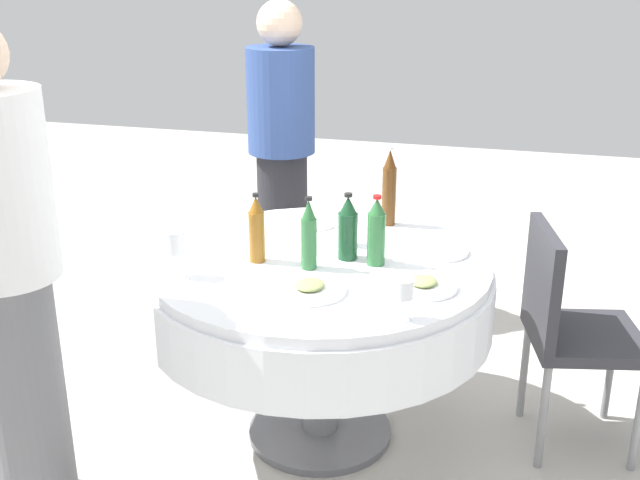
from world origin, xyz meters
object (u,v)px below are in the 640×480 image
plate_east (439,250)px  plate_outer (310,222)px  bottle_amber_right (257,230)px  bottle_dark_green_rear (348,229)px  bottle_green_near (309,236)px  plate_front (309,289)px  dining_table (320,298)px  wine_glass_near (342,219)px  bottle_brown_south (389,189)px  person_far (7,276)px  chair_mid (566,320)px  wine_glass_mid (177,244)px  plate_west (423,285)px  bottle_green_far (376,233)px  person_rear (282,153)px  wine_glass_south (403,291)px

plate_east → plate_outer: (0.18, 0.55, 0.00)m
bottle_amber_right → bottle_dark_green_rear: bearing=-70.1°
bottle_green_near → plate_front: bottle_green_near is taller
dining_table → wine_glass_near: (0.17, -0.04, 0.26)m
bottle_brown_south → person_far: person_far is taller
plate_outer → chair_mid: chair_mid is taller
bottle_amber_right → person_far: (-0.57, 0.62, -0.01)m
bottle_amber_right → plate_front: bearing=-129.7°
dining_table → wine_glass_mid: (-0.27, 0.43, 0.27)m
plate_front → bottle_amber_right: bearing=50.3°
plate_west → bottle_green_near: bearing=80.4°
plate_outer → bottle_brown_south: bearing=-75.7°
plate_west → plate_outer: (0.53, 0.54, -0.00)m
bottle_green_far → plate_east: bottle_green_far is taller
bottle_amber_right → bottle_green_near: bottle_green_near is taller
wine_glass_near → person_rear: bearing=29.6°
bottle_green_near → plate_outer: bearing=15.2°
wine_glass_mid → plate_front: wine_glass_mid is taller
bottle_green_far → wine_glass_near: size_ratio=1.75×
bottle_amber_right → person_far: bearing=132.4°
plate_outer → person_rear: person_rear is taller
wine_glass_south → plate_west: size_ratio=0.58×
wine_glass_south → person_far: person_far is taller
person_rear → dining_table: bearing=-90.0°
dining_table → chair_mid: chair_mid is taller
bottle_green_far → wine_glass_south: 0.45m
plate_east → chair_mid: 0.53m
plate_east → plate_outer: bearing=71.4°
plate_east → wine_glass_south: bearing=175.9°
plate_east → person_rear: 1.34m
bottle_green_near → wine_glass_south: bearing=-129.5°
wine_glass_mid → plate_east: wine_glass_mid is taller
dining_table → plate_outer: bearing=20.9°
dining_table → plate_east: plate_east is taller
bottle_dark_green_rear → bottle_brown_south: bearing=-10.3°
bottle_green_near → person_rear: size_ratio=0.17×
bottle_dark_green_rear → person_rear: bearing=28.7°
bottle_green_far → bottle_brown_south: bottle_brown_south is taller
bottle_amber_right → wine_glass_mid: bearing=133.2°
dining_table → plate_east: (0.19, -0.41, 0.16)m
wine_glass_south → wine_glass_near: (0.58, 0.33, 0.01)m
wine_glass_south → plate_outer: wine_glass_south is taller
bottle_dark_green_rear → person_rear: 1.27m
chair_mid → bottle_brown_south: bearing=-122.0°
bottle_green_near → plate_west: bearing=-99.6°
bottle_dark_green_rear → bottle_green_near: bearing=138.7°
plate_west → person_far: (-0.48, 1.23, 0.09)m
plate_west → person_rear: size_ratio=0.14×
plate_east → person_far: person_far is taller
wine_glass_south → plate_west: bearing=-7.0°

